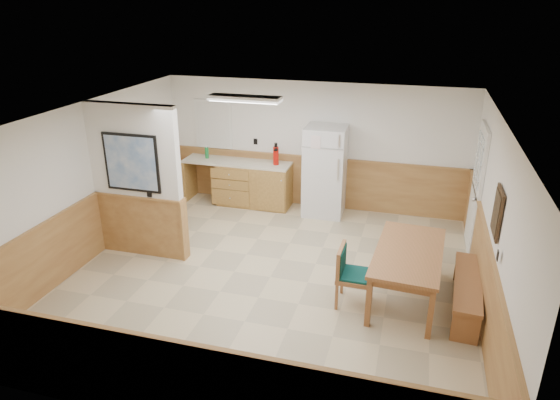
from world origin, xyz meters
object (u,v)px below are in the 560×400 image
(dining_bench, at_px, (467,287))
(soap_bottle, at_px, (207,153))
(dining_table, at_px, (409,257))
(fire_extinguisher, at_px, (276,155))
(dining_chair, at_px, (349,271))
(refrigerator, at_px, (325,171))

(dining_bench, xyz_separation_m, soap_bottle, (-4.96, 2.79, 0.67))
(dining_table, bearing_deg, fire_extinguisher, 138.56)
(dining_table, distance_m, soap_bottle, 4.99)
(dining_chair, distance_m, fire_extinguisher, 3.64)
(dining_chair, bearing_deg, fire_extinguisher, 123.23)
(dining_chair, bearing_deg, dining_bench, 10.94)
(dining_bench, relative_size, dining_chair, 1.92)
(soap_bottle, bearing_deg, refrigerator, -1.86)
(soap_bottle, bearing_deg, dining_chair, -42.08)
(dining_chair, xyz_separation_m, fire_extinguisher, (-1.91, 3.04, 0.60))
(dining_bench, relative_size, fire_extinguisher, 3.72)
(dining_bench, bearing_deg, fire_extinguisher, 145.54)
(dining_bench, xyz_separation_m, dining_chair, (-1.57, -0.27, 0.15))
(dining_table, bearing_deg, dining_chair, -152.65)
(dining_chair, relative_size, fire_extinguisher, 1.93)
(dining_bench, bearing_deg, dining_chair, -166.10)
(dining_table, bearing_deg, refrigerator, 126.29)
(dining_table, relative_size, soap_bottle, 7.92)
(dining_bench, bearing_deg, dining_table, 179.86)
(dining_bench, relative_size, soap_bottle, 7.10)
(dining_chair, xyz_separation_m, soap_bottle, (-3.39, 3.06, 0.52))
(fire_extinguisher, bearing_deg, dining_chair, -41.55)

